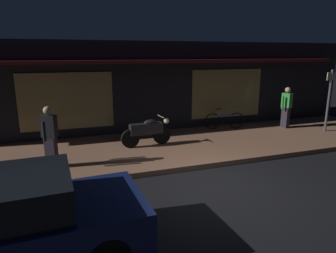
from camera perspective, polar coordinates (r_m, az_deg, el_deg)
ground_plane at (r=7.56m, az=8.47°, el=-10.96°), size 60.00×60.00×0.00m
sidewalk_slab at (r=10.10m, az=0.62°, el=-3.91°), size 18.00×4.00×0.15m
storefront_building at (r=12.93m, az=-4.49°, el=7.80°), size 18.00×3.30×3.60m
motorcycle at (r=9.90m, az=-3.99°, el=-0.87°), size 1.70×0.55×0.97m
bicycle_parked at (r=12.32m, az=10.70°, el=1.19°), size 1.64×0.47×0.91m
person_photographer at (r=8.49m, az=-21.59°, el=-1.66°), size 0.44×0.59×1.67m
person_bystander at (r=13.14m, az=21.63°, el=3.54°), size 0.61×0.42×1.67m
sign_post at (r=13.14m, az=28.36°, el=4.99°), size 0.44×0.09×2.40m
parked_car_near at (r=5.22m, az=-28.98°, el=-16.01°), size 4.17×1.93×1.42m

